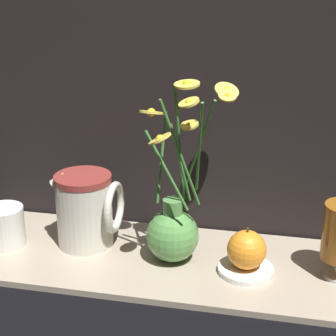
{
  "coord_description": "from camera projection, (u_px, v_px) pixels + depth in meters",
  "views": [
    {
      "loc": [
        0.2,
        -0.9,
        0.54
      ],
      "look_at": [
        0.0,
        0.0,
        0.19
      ],
      "focal_mm": 60.0,
      "sensor_mm": 36.0,
      "label": 1
    }
  ],
  "objects": [
    {
      "name": "ceramic_pitcher",
      "position": [
        86.0,
        207.0,
        1.08
      ],
      "size": [
        0.13,
        0.11,
        0.15
      ],
      "color": "beige",
      "rests_on": "shelf"
    },
    {
      "name": "saucer_plate",
      "position": [
        246.0,
        270.0,
        1.01
      ],
      "size": [
        0.1,
        0.1,
        0.01
      ],
      "color": "white",
      "rests_on": "shelf"
    },
    {
      "name": "shelf",
      "position": [
        166.0,
        261.0,
        1.06
      ],
      "size": [
        0.82,
        0.27,
        0.01
      ],
      "color": "tan",
      "rests_on": "ground_plane"
    },
    {
      "name": "orange_fruit",
      "position": [
        247.0,
        250.0,
        0.99
      ],
      "size": [
        0.07,
        0.07,
        0.08
      ],
      "color": "orange",
      "rests_on": "saucer_plate"
    },
    {
      "name": "ground_plane",
      "position": [
        166.0,
        264.0,
        1.06
      ],
      "size": [
        6.0,
        6.0,
        0.0
      ],
      "primitive_type": "plane",
      "color": "black"
    },
    {
      "name": "yellow_mug",
      "position": [
        3.0,
        226.0,
        1.09
      ],
      "size": [
        0.09,
        0.08,
        0.08
      ],
      "color": "silver",
      "rests_on": "shelf"
    },
    {
      "name": "vase_with_flowers",
      "position": [
        174.0,
        225.0,
        1.03
      ],
      "size": [
        0.18,
        0.19,
        0.34
      ],
      "color": "#59994C",
      "rests_on": "shelf"
    }
  ]
}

